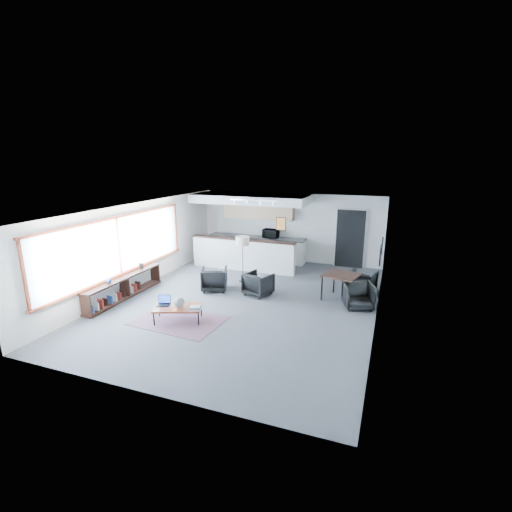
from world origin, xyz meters
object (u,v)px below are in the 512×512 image
(armchair_left, at_px, (214,278))
(floor_lamp, at_px, (243,243))
(laptop, at_px, (164,302))
(armchair_right, at_px, (258,283))
(book_stack, at_px, (195,308))
(dining_chair_near, at_px, (358,296))
(dining_chair_far, at_px, (362,283))
(microwave, at_px, (271,233))
(dining_table, at_px, (341,276))
(coffee_table, at_px, (178,308))
(ceramic_pot, at_px, (179,303))

(armchair_left, bearing_deg, floor_lamp, -137.37)
(laptop, height_order, floor_lamp, floor_lamp)
(laptop, bearing_deg, armchair_right, 38.55)
(book_stack, distance_m, dining_chair_near, 4.30)
(dining_chair_far, xyz_separation_m, microwave, (-3.63, 2.36, 0.81))
(armchair_left, relative_size, dining_chair_far, 1.21)
(book_stack, distance_m, floor_lamp, 3.46)
(floor_lamp, height_order, dining_chair_near, floor_lamp)
(dining_table, bearing_deg, floor_lamp, 171.22)
(coffee_table, relative_size, dining_table, 1.19)
(dining_chair_near, relative_size, microwave, 1.11)
(book_stack, xyz_separation_m, armchair_left, (-0.65, 2.29, -0.03))
(dining_chair_far, bearing_deg, dining_chair_near, 103.71)
(laptop, relative_size, dining_chair_near, 0.58)
(ceramic_pot, height_order, floor_lamp, floor_lamp)
(book_stack, relative_size, floor_lamp, 0.23)
(dining_table, distance_m, microwave, 4.41)
(book_stack, bearing_deg, dining_chair_near, 34.05)
(book_stack, relative_size, armchair_left, 0.44)
(laptop, bearing_deg, microwave, 65.01)
(dining_chair_near, bearing_deg, microwave, 115.90)
(ceramic_pot, xyz_separation_m, armchair_right, (1.16, 2.41, -0.14))
(floor_lamp, bearing_deg, book_stack, -87.43)
(armchair_left, height_order, armchair_right, armchair_left)
(armchair_left, bearing_deg, dining_chair_far, 175.11)
(coffee_table, bearing_deg, dining_chair_near, 9.40)
(armchair_right, bearing_deg, dining_chair_far, -139.54)
(coffee_table, height_order, microwave, microwave)
(armchair_right, bearing_deg, floor_lamp, -30.22)
(coffee_table, relative_size, book_stack, 3.81)
(coffee_table, distance_m, laptop, 0.41)
(coffee_table, distance_m, dining_table, 4.55)
(ceramic_pot, distance_m, dining_chair_near, 4.68)
(dining_chair_near, bearing_deg, book_stack, -165.74)
(coffee_table, height_order, dining_chair_far, dining_chair_far)
(book_stack, bearing_deg, armchair_left, 105.84)
(ceramic_pot, xyz_separation_m, armchair_left, (-0.22, 2.32, -0.12))
(floor_lamp, bearing_deg, dining_table, -8.78)
(armchair_left, height_order, dining_chair_far, armchair_left)
(dining_chair_near, bearing_deg, coffee_table, -169.07)
(laptop, distance_m, armchair_left, 2.29)
(dining_table, bearing_deg, armchair_left, -171.30)
(coffee_table, distance_m, armchair_right, 2.67)
(ceramic_pot, distance_m, floor_lamp, 3.48)
(dining_chair_far, bearing_deg, microwave, -19.31)
(dining_chair_far, bearing_deg, armchair_left, 30.93)
(book_stack, bearing_deg, floor_lamp, 92.57)
(dining_chair_near, relative_size, dining_chair_far, 1.02)
(book_stack, xyz_separation_m, microwave, (-0.07, 5.95, 0.71))
(armchair_right, height_order, microwave, microwave)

